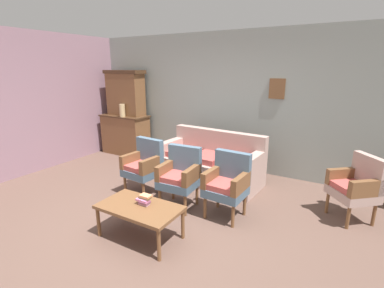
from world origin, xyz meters
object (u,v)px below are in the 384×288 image
object	(u,v)px
armchair_near_couch_end	(144,164)
book_stack_on_table	(144,200)
coffee_table	(140,209)
vase_on_cabinet	(122,110)
wingback_chair_by_fireplace	(357,185)
floral_couch	(211,164)
armchair_near_cabinet	(180,174)
side_cabinet	(126,134)
armchair_row_middle	(227,182)

from	to	relation	value
armchair_near_couch_end	book_stack_on_table	world-z (taller)	armchair_near_couch_end
coffee_table	vase_on_cabinet	bearing A→B (deg)	136.52
coffee_table	armchair_near_couch_end	bearing A→B (deg)	127.25
armchair_near_couch_end	wingback_chair_by_fireplace	distance (m)	3.10
floral_couch	vase_on_cabinet	bearing A→B (deg)	172.08
vase_on_cabinet	wingback_chair_by_fireplace	distance (m)	4.79
armchair_near_couch_end	vase_on_cabinet	bearing A→B (deg)	141.91
armchair_near_cabinet	floral_couch	bearing A→B (deg)	92.08
armchair_near_couch_end	armchair_near_cabinet	bearing A→B (deg)	-6.03
side_cabinet	armchair_near_cabinet	world-z (taller)	side_cabinet
side_cabinet	coffee_table	distance (m)	3.64
side_cabinet	floral_couch	xyz separation A→B (m)	(2.54, -0.51, -0.14)
book_stack_on_table	armchair_near_cabinet	bearing A→B (deg)	93.15
floral_couch	armchair_near_cabinet	bearing A→B (deg)	-87.92
armchair_row_middle	wingback_chair_by_fireplace	bearing A→B (deg)	27.02
armchair_near_couch_end	book_stack_on_table	distance (m)	1.24
armchair_near_cabinet	book_stack_on_table	size ratio (longest dim) A/B	5.18
vase_on_cabinet	book_stack_on_table	distance (m)	3.47
vase_on_cabinet	coffee_table	size ratio (longest dim) A/B	0.29
side_cabinet	floral_couch	distance (m)	2.60
vase_on_cabinet	side_cabinet	bearing A→B (deg)	122.25
book_stack_on_table	wingback_chair_by_fireplace	bearing A→B (deg)	38.30
armchair_row_middle	book_stack_on_table	world-z (taller)	armchair_row_middle
armchair_near_cabinet	armchair_near_couch_end	bearing A→B (deg)	173.97
armchair_near_cabinet	coffee_table	xyz separation A→B (m)	(0.02, -0.94, -0.12)
armchair_row_middle	book_stack_on_table	size ratio (longest dim) A/B	5.18
side_cabinet	vase_on_cabinet	world-z (taller)	vase_on_cabinet
armchair_near_cabinet	coffee_table	size ratio (longest dim) A/B	0.90
floral_couch	armchair_near_couch_end	world-z (taller)	same
side_cabinet	wingback_chair_by_fireplace	distance (m)	4.89
floral_couch	wingback_chair_by_fireplace	bearing A→B (deg)	-5.62
vase_on_cabinet	armchair_near_couch_end	distance (m)	2.26
floral_couch	wingback_chair_by_fireplace	size ratio (longest dim) A/B	2.11
armchair_row_middle	wingback_chair_by_fireplace	size ratio (longest dim) A/B	1.00
vase_on_cabinet	floral_couch	world-z (taller)	vase_on_cabinet
vase_on_cabinet	wingback_chair_by_fireplace	xyz separation A→B (m)	(4.72, -0.56, -0.57)
coffee_table	book_stack_on_table	bearing A→B (deg)	68.99
armchair_near_cabinet	armchair_row_middle	xyz separation A→B (m)	(0.72, 0.08, 0.00)
side_cabinet	book_stack_on_table	bearing A→B (deg)	-43.28
armchair_row_middle	wingback_chair_by_fireplace	xyz separation A→B (m)	(1.53, 0.78, 0.00)
side_cabinet	armchair_near_cabinet	distance (m)	3.04
vase_on_cabinet	book_stack_on_table	size ratio (longest dim) A/B	1.66
coffee_table	book_stack_on_table	size ratio (longest dim) A/B	5.76
vase_on_cabinet	coffee_table	bearing A→B (deg)	-43.48
vase_on_cabinet	book_stack_on_table	world-z (taller)	vase_on_cabinet
armchair_near_couch_end	coffee_table	size ratio (longest dim) A/B	0.90
armchair_near_cabinet	wingback_chair_by_fireplace	bearing A→B (deg)	21.05
wingback_chair_by_fireplace	coffee_table	size ratio (longest dim) A/B	0.90
armchair_near_cabinet	coffee_table	bearing A→B (deg)	-88.59
side_cabinet	book_stack_on_table	xyz separation A→B (m)	(2.63, -2.48, 0.02)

